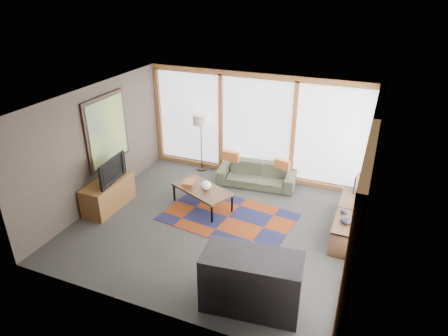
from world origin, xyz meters
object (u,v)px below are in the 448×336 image
at_px(tv_console, 109,194).
at_px(bar_counter, 251,282).
at_px(coffee_table, 202,197).
at_px(floor_lamp, 201,143).
at_px(bookshelf, 346,219).
at_px(television, 109,170).
at_px(sofa, 256,175).

bearing_deg(tv_console, bar_counter, -22.71).
height_order(coffee_table, bar_counter, bar_counter).
relative_size(floor_lamp, tv_console, 1.19).
distance_m(bookshelf, television, 4.94).
bearing_deg(television, tv_console, 103.94).
distance_m(floor_lamp, bookshelf, 4.09).
height_order(floor_lamp, bookshelf, floor_lamp).
bearing_deg(floor_lamp, sofa, -9.73).
distance_m(sofa, tv_console, 3.44).
height_order(tv_console, television, television).
bearing_deg(coffee_table, television, -156.95).
bearing_deg(television, bookshelf, -82.76).
relative_size(sofa, tv_console, 1.46).
height_order(floor_lamp, coffee_table, floor_lamp).
xyz_separation_m(bookshelf, bar_counter, (-1.07, -2.64, 0.22)).
height_order(sofa, bar_counter, bar_counter).
xyz_separation_m(sofa, floor_lamp, (-1.58, 0.27, 0.48)).
bearing_deg(bar_counter, sofa, 100.16).
bearing_deg(sofa, floor_lamp, 164.57).
height_order(coffee_table, television, television).
distance_m(floor_lamp, coffee_table, 1.94).
height_order(coffee_table, tv_console, tv_console).
relative_size(bookshelf, tv_console, 1.54).
distance_m(tv_console, television, 0.59).
distance_m(coffee_table, bar_counter, 3.07).
height_order(sofa, television, television).
bearing_deg(sofa, tv_console, -145.95).
bearing_deg(coffee_table, bar_counter, -50.97).
xyz_separation_m(bookshelf, television, (-4.79, -1.02, 0.66)).
xyz_separation_m(coffee_table, bar_counter, (1.93, -2.38, 0.24)).
relative_size(floor_lamp, bookshelf, 0.78).
relative_size(television, bar_counter, 0.64).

